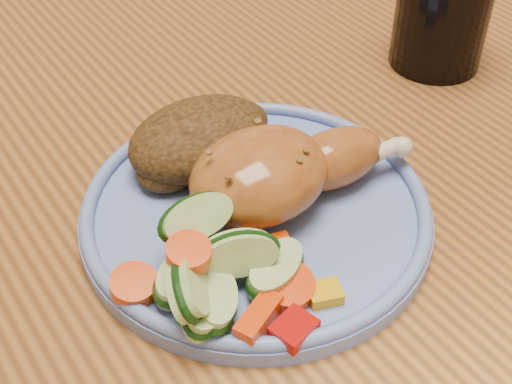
# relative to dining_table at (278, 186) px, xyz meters

# --- Properties ---
(dining_table) EXTENTS (0.90, 1.40, 0.75)m
(dining_table) POSITION_rel_dining_table_xyz_m (0.00, 0.00, 0.00)
(dining_table) COLOR #925927
(dining_table) RESTS_ON ground
(chair_far) EXTENTS (0.42, 0.42, 0.91)m
(chair_far) POSITION_rel_dining_table_xyz_m (0.00, 0.63, -0.17)
(chair_far) COLOR #4C2D16
(chair_far) RESTS_ON ground
(plate) EXTENTS (0.24, 0.24, 0.01)m
(plate) POSITION_rel_dining_table_xyz_m (-0.09, -0.10, 0.09)
(plate) COLOR #637DC6
(plate) RESTS_ON dining_table
(plate_rim) EXTENTS (0.24, 0.24, 0.01)m
(plate_rim) POSITION_rel_dining_table_xyz_m (-0.09, -0.10, 0.10)
(plate_rim) COLOR #637DC6
(plate_rim) RESTS_ON plate
(chicken_leg) EXTENTS (0.17, 0.09, 0.05)m
(chicken_leg) POSITION_rel_dining_table_xyz_m (-0.07, -0.10, 0.12)
(chicken_leg) COLOR #AB5F23
(chicken_leg) RESTS_ON plate
(rice_pilaf) EXTENTS (0.12, 0.08, 0.05)m
(rice_pilaf) POSITION_rel_dining_table_xyz_m (-0.09, -0.03, 0.11)
(rice_pilaf) COLOR #4D3213
(rice_pilaf) RESTS_ON plate
(vegetable_pile) EXTENTS (0.12, 0.12, 0.06)m
(vegetable_pile) POSITION_rel_dining_table_xyz_m (-0.15, -0.15, 0.11)
(vegetable_pile) COLOR #A50A05
(vegetable_pile) RESTS_ON plate
(drinking_glass) EXTENTS (0.08, 0.08, 0.11)m
(drinking_glass) POSITION_rel_dining_table_xyz_m (0.16, -0.02, 0.14)
(drinking_glass) COLOR black
(drinking_glass) RESTS_ON dining_table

